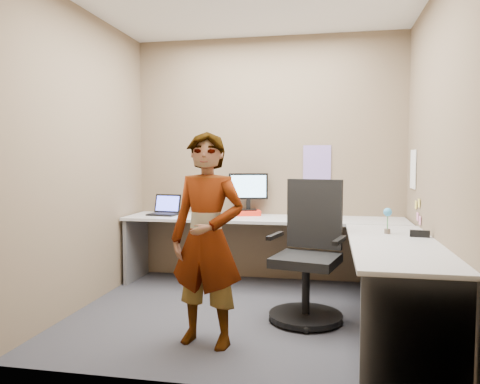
% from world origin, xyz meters
% --- Properties ---
extents(ground, '(3.00, 3.00, 0.00)m').
position_xyz_m(ground, '(0.00, 0.00, 0.00)').
color(ground, '#28282D').
rests_on(ground, ground).
extents(wall_back, '(3.00, 0.00, 3.00)m').
position_xyz_m(wall_back, '(0.00, 1.30, 1.35)').
color(wall_back, brown).
rests_on(wall_back, ground).
extents(wall_right, '(0.00, 2.70, 2.70)m').
position_xyz_m(wall_right, '(1.50, 0.00, 1.35)').
color(wall_right, brown).
rests_on(wall_right, ground).
extents(wall_left, '(0.00, 2.70, 2.70)m').
position_xyz_m(wall_left, '(-1.50, 0.00, 1.35)').
color(wall_left, brown).
rests_on(wall_left, ground).
extents(desk, '(2.98, 2.58, 0.73)m').
position_xyz_m(desk, '(0.44, 0.39, 0.59)').
color(desk, '#A4A4A4').
rests_on(desk, ground).
extents(paper_ream, '(0.31, 0.26, 0.05)m').
position_xyz_m(paper_ream, '(-0.19, 1.15, 0.76)').
color(paper_ream, red).
rests_on(paper_ream, desk).
extents(monitor, '(0.43, 0.17, 0.41)m').
position_xyz_m(monitor, '(-0.19, 1.16, 1.03)').
color(monitor, black).
rests_on(monitor, paper_ream).
extents(laptop, '(0.34, 0.29, 0.22)m').
position_xyz_m(laptop, '(-1.11, 1.02, 0.79)').
color(laptop, black).
rests_on(laptop, desk).
extents(trackball_mouse, '(0.12, 0.08, 0.07)m').
position_xyz_m(trackball_mouse, '(-0.56, 0.79, 0.76)').
color(trackball_mouse, '#B7B7BC').
rests_on(trackball_mouse, desk).
extents(origami, '(0.10, 0.10, 0.06)m').
position_xyz_m(origami, '(-0.42, 0.80, 0.76)').
color(origami, white).
rests_on(origami, desk).
extents(stapler, '(0.15, 0.06, 0.05)m').
position_xyz_m(stapler, '(1.40, -0.03, 0.76)').
color(stapler, black).
rests_on(stapler, desk).
extents(flower, '(0.07, 0.07, 0.22)m').
position_xyz_m(flower, '(1.17, 0.10, 0.87)').
color(flower, brown).
rests_on(flower, desk).
extents(calendar_purple, '(0.30, 0.01, 0.40)m').
position_xyz_m(calendar_purple, '(0.55, 1.29, 1.30)').
color(calendar_purple, '#846BB7').
rests_on(calendar_purple, wall_back).
extents(calendar_white, '(0.01, 0.28, 0.38)m').
position_xyz_m(calendar_white, '(1.49, 0.90, 1.25)').
color(calendar_white, white).
rests_on(calendar_white, wall_right).
extents(sticky_note_a, '(0.01, 0.07, 0.07)m').
position_xyz_m(sticky_note_a, '(1.49, 0.55, 0.95)').
color(sticky_note_a, '#F2E059').
rests_on(sticky_note_a, wall_right).
extents(sticky_note_b, '(0.01, 0.07, 0.07)m').
position_xyz_m(sticky_note_b, '(1.49, 0.60, 0.82)').
color(sticky_note_b, pink).
rests_on(sticky_note_b, wall_right).
extents(sticky_note_c, '(0.01, 0.07, 0.07)m').
position_xyz_m(sticky_note_c, '(1.49, 0.48, 0.80)').
color(sticky_note_c, pink).
rests_on(sticky_note_c, wall_right).
extents(sticky_note_d, '(0.01, 0.07, 0.07)m').
position_xyz_m(sticky_note_d, '(1.49, 0.70, 0.92)').
color(sticky_note_d, '#F2E059').
rests_on(sticky_note_d, wall_right).
extents(office_chair, '(0.65, 0.62, 1.15)m').
position_xyz_m(office_chair, '(0.53, 0.00, 0.47)').
color(office_chair, black).
rests_on(office_chair, ground).
extents(person, '(0.62, 0.47, 1.54)m').
position_xyz_m(person, '(-0.17, -0.68, 0.77)').
color(person, '#999399').
rests_on(person, ground).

